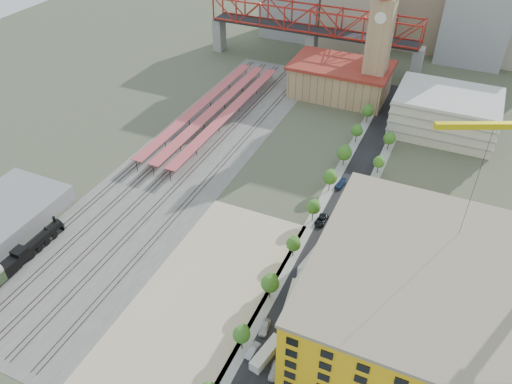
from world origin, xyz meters
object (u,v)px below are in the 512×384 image
at_px(construction_building, 420,299).
at_px(site_trailer_d, 312,261).
at_px(site_trailer_b, 293,299).
at_px(car_0, 265,327).
at_px(clock_tower, 381,30).
at_px(site_trailer_c, 307,272).
at_px(site_trailer_a, 266,353).
at_px(locomotive, 32,247).

distance_m(construction_building, site_trailer_d, 28.64).
height_order(site_trailer_b, car_0, site_trailer_b).
bearing_deg(construction_building, clock_tower, 108.78).
distance_m(construction_building, site_trailer_c, 27.67).
distance_m(construction_building, car_0, 33.24).
bearing_deg(clock_tower, site_trailer_a, -86.18).
bearing_deg(car_0, site_trailer_c, 72.69).
distance_m(site_trailer_d, car_0, 22.93).
distance_m(construction_building, locomotive, 93.72).
relative_size(site_trailer_d, car_0, 2.22).
xyz_separation_m(locomotive, site_trailer_c, (66.00, 21.18, -0.90)).
height_order(construction_building, site_trailer_b, construction_building).
xyz_separation_m(site_trailer_b, site_trailer_d, (0.00, 13.29, 0.04)).
relative_size(clock_tower, site_trailer_a, 5.84).
bearing_deg(site_trailer_c, car_0, -96.37).
bearing_deg(site_trailer_d, site_trailer_c, -80.77).
xyz_separation_m(site_trailer_b, site_trailer_c, (0.00, 9.18, -0.10)).
bearing_deg(construction_building, site_trailer_b, -170.55).
height_order(locomotive, site_trailer_a, locomotive).
bearing_deg(site_trailer_d, construction_building, -9.78).
bearing_deg(clock_tower, locomotive, -116.50).
bearing_deg(locomotive, site_trailer_c, 17.79).
xyz_separation_m(locomotive, site_trailer_a, (66.00, -3.55, -0.96)).
distance_m(clock_tower, site_trailer_b, 108.13).
bearing_deg(site_trailer_a, car_0, 127.64).
bearing_deg(locomotive, site_trailer_a, -3.08).
bearing_deg(site_trailer_d, car_0, -88.29).
bearing_deg(clock_tower, site_trailer_c, -85.19).
relative_size(locomotive, site_trailer_d, 2.25).
xyz_separation_m(site_trailer_a, site_trailer_b, (0.00, 15.55, 0.16)).
height_order(construction_building, car_0, construction_building).
bearing_deg(clock_tower, car_0, -87.48).
bearing_deg(site_trailer_c, clock_tower, 97.59).
bearing_deg(site_trailer_d, site_trailer_b, -80.77).
relative_size(locomotive, site_trailer_a, 2.62).
bearing_deg(site_trailer_a, site_trailer_b, 101.50).
relative_size(site_trailer_a, car_0, 1.91).
xyz_separation_m(construction_building, car_0, (-29.00, -13.77, -8.61)).
height_order(clock_tower, locomotive, clock_tower).
bearing_deg(site_trailer_b, site_trailer_c, 82.14).
distance_m(clock_tower, car_0, 117.24).
xyz_separation_m(site_trailer_c, site_trailer_d, (0.00, 4.10, 0.14)).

